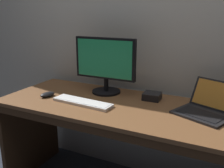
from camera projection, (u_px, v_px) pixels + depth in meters
The scene contains 7 objects.
back_wall at pixel (148, 1), 1.97m from camera, with size 5.09×0.04×2.97m, color beige.
desk at pixel (124, 133), 1.85m from camera, with size 1.83×0.72×0.78m.
laptop_black at pixel (205, 109), 1.63m from camera, with size 0.42×0.41×0.20m.
external_monitor at pixel (105, 63), 1.99m from camera, with size 0.50×0.23×0.44m.
wired_keyboard at pixel (82, 102), 1.82m from camera, with size 0.46×0.15×0.02m.
computer_mouse at pixel (47, 94), 1.97m from camera, with size 0.07×0.12×0.04m, color black.
external_drive_box at pixel (152, 96), 1.90m from camera, with size 0.13×0.12×0.05m, color black.
Camera 1 is at (0.67, -1.56, 1.42)m, focal length 41.21 mm.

